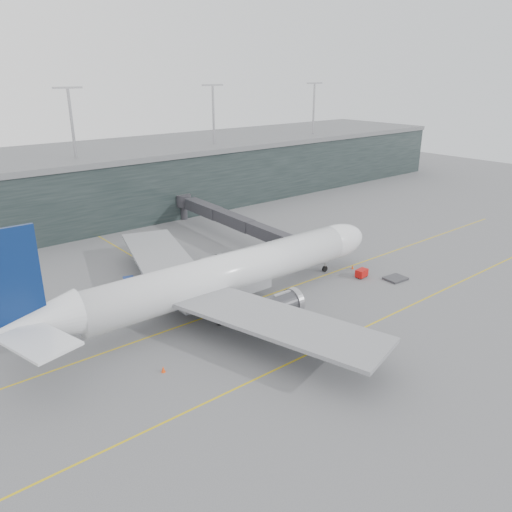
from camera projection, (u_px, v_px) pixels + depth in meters
ground at (180, 311)px, 71.32m from camera, size 320.00×320.00×0.00m
taxiline_a at (195, 321)px, 68.42m from camera, size 160.00×0.25×0.02m
taxiline_b at (272, 371)px, 56.82m from camera, size 160.00×0.25×0.02m
taxiline_lead_main at (145, 264)px, 88.79m from camera, size 0.25×60.00×0.02m
terminal at (41, 189)px, 110.73m from camera, size 240.00×36.00×29.00m
main_aircraft at (224, 275)px, 71.38m from camera, size 60.66×57.19×17.06m
jet_bridge at (226, 219)px, 100.54m from camera, size 4.90×42.96×5.79m
gse_cart at (362, 273)px, 82.65m from camera, size 2.22×1.57×1.41m
baggage_dolly at (396, 278)px, 81.97m from camera, size 3.65×3.02×0.34m
uld_a at (117, 291)px, 75.35m from camera, size 2.15×1.76×1.86m
uld_b at (129, 283)px, 78.35m from camera, size 2.38×2.12×1.81m
uld_c at (150, 281)px, 79.01m from camera, size 2.12×1.73×1.86m
cone_nose at (353, 267)px, 86.41m from camera, size 0.42×0.42×0.67m
cone_wing_stbd at (315, 343)px, 62.03m from camera, size 0.44×0.44×0.71m
cone_wing_port at (195, 271)px, 84.73m from camera, size 0.48×0.48×0.76m
cone_tail at (163, 369)px, 56.58m from camera, size 0.49×0.49×0.78m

